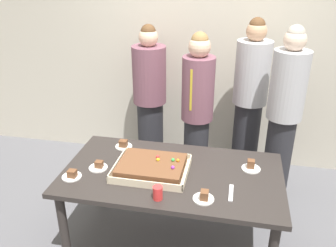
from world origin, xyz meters
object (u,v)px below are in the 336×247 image
(person_green_shirt_behind, at_px, (150,99))
(person_striped_tie_right, at_px, (249,102))
(party_table, at_px, (172,181))
(plated_slice_near_right, at_px, (124,145))
(plated_slice_near_left, at_px, (204,197))
(plated_slice_far_left, at_px, (72,175))
(drink_cup_nearest, at_px, (158,193))
(cake_server_utensil, at_px, (231,193))
(plated_slice_far_right, at_px, (99,166))
(sheet_cake, at_px, (152,167))
(person_left_edge_reaching, at_px, (284,117))
(plated_slice_center_front, at_px, (251,166))
(person_serving_front, at_px, (197,112))

(person_green_shirt_behind, height_order, person_striped_tie_right, person_striped_tie_right)
(party_table, relative_size, plated_slice_near_right, 11.49)
(plated_slice_near_left, distance_m, person_green_shirt_behind, 1.69)
(plated_slice_near_left, height_order, plated_slice_far_left, plated_slice_near_left)
(drink_cup_nearest, xyz_separation_m, person_green_shirt_behind, (-0.45, 1.56, 0.08))
(cake_server_utensil, height_order, person_green_shirt_behind, person_green_shirt_behind)
(plated_slice_near_left, distance_m, cake_server_utensil, 0.22)
(plated_slice_far_right, bearing_deg, cake_server_utensil, -6.85)
(sheet_cake, distance_m, plated_slice_near_left, 0.53)
(plated_slice_near_left, height_order, person_green_shirt_behind, person_green_shirt_behind)
(sheet_cake, bearing_deg, plated_slice_far_right, -174.96)
(plated_slice_near_left, relative_size, plated_slice_near_right, 1.00)
(party_table, relative_size, plated_slice_far_right, 11.49)
(plated_slice_far_right, relative_size, person_left_edge_reaching, 0.09)
(plated_slice_far_right, height_order, drink_cup_nearest, drink_cup_nearest)
(sheet_cake, distance_m, cake_server_utensil, 0.65)
(person_striped_tie_right, bearing_deg, plated_slice_center_front, 33.69)
(sheet_cake, distance_m, person_serving_front, 0.96)
(plated_slice_near_right, xyz_separation_m, plated_slice_far_left, (-0.24, -0.54, -0.00))
(drink_cup_nearest, bearing_deg, person_green_shirt_behind, 106.15)
(cake_server_utensil, bearing_deg, plated_slice_near_right, 152.63)
(sheet_cake, xyz_separation_m, plated_slice_far_left, (-0.58, -0.20, -0.02))
(plated_slice_near_left, distance_m, plated_slice_center_front, 0.58)
(plated_slice_near_right, bearing_deg, drink_cup_nearest, -54.96)
(cake_server_utensil, bearing_deg, sheet_cake, 165.29)
(drink_cup_nearest, height_order, cake_server_utensil, drink_cup_nearest)
(plated_slice_near_right, relative_size, person_left_edge_reaching, 0.09)
(plated_slice_center_front, distance_m, person_striped_tie_right, 1.00)
(cake_server_utensil, relative_size, person_striped_tie_right, 0.11)
(party_table, height_order, plated_slice_center_front, plated_slice_center_front)
(plated_slice_near_left, height_order, drink_cup_nearest, drink_cup_nearest)
(person_striped_tie_right, bearing_deg, cake_server_utensil, 27.29)
(drink_cup_nearest, bearing_deg, plated_slice_near_right, 125.04)
(plated_slice_far_left, relative_size, person_green_shirt_behind, 0.09)
(party_table, bearing_deg, person_green_shirt_behind, 112.00)
(plated_slice_far_right, xyz_separation_m, person_green_shirt_behind, (0.11, 1.26, 0.11))
(plated_slice_near_right, relative_size, person_serving_front, 0.09)
(person_serving_front, xyz_separation_m, person_left_edge_reaching, (0.82, -0.06, 0.05))
(drink_cup_nearest, relative_size, person_serving_front, 0.06)
(person_striped_tie_right, xyz_separation_m, person_left_edge_reaching, (0.31, -0.32, 0.00))
(plated_slice_near_left, xyz_separation_m, drink_cup_nearest, (-0.32, -0.05, 0.03))
(drink_cup_nearest, height_order, person_serving_front, person_serving_front)
(party_table, relative_size, drink_cup_nearest, 17.23)
(cake_server_utensil, bearing_deg, person_left_edge_reaching, 67.40)
(party_table, bearing_deg, plated_slice_near_right, 148.09)
(plated_slice_far_right, distance_m, person_left_edge_reaching, 1.74)
(plated_slice_near_left, relative_size, person_striped_tie_right, 0.09)
(sheet_cake, relative_size, person_left_edge_reaching, 0.33)
(party_table, height_order, person_serving_front, person_serving_front)
(sheet_cake, bearing_deg, drink_cup_nearest, -69.07)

